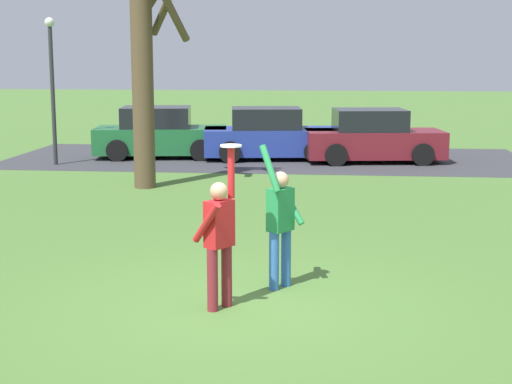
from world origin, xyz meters
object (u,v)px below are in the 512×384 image
(person_catcher, at_px, (219,234))
(person_defender, at_px, (280,219))
(parked_car_blue, at_px, (270,136))
(frisbee_disc, at_px, (231,146))
(lamppost_by_lot, at_px, (52,76))
(parked_car_maroon, at_px, (373,138))
(bare_tree_tall, at_px, (146,55))
(parked_car_green, at_px, (160,134))

(person_catcher, distance_m, person_defender, 1.21)
(person_catcher, height_order, parked_car_blue, person_catcher)
(person_catcher, bearing_deg, frisbee_disc, 0.00)
(frisbee_disc, xyz_separation_m, lamppost_by_lot, (-6.90, 12.46, 0.49))
(parked_car_maroon, relative_size, bare_tree_tall, 0.66)
(frisbee_disc, distance_m, parked_car_green, 15.09)
(lamppost_by_lot, bearing_deg, parked_car_blue, 17.34)
(person_catcher, distance_m, bare_tree_tall, 9.80)
(frisbee_disc, xyz_separation_m, bare_tree_tall, (-3.23, 8.84, 1.12))
(lamppost_by_lot, bearing_deg, parked_car_green, 36.07)
(person_defender, height_order, frisbee_disc, frisbee_disc)
(parked_car_green, height_order, parked_car_maroon, same)
(person_defender, bearing_deg, bare_tree_tall, -118.97)
(parked_car_green, xyz_separation_m, lamppost_by_lot, (-2.71, -1.97, 1.86))
(person_defender, xyz_separation_m, lamppost_by_lot, (-7.48, 11.66, 1.60))
(person_catcher, distance_m, lamppost_by_lot, 14.43)
(parked_car_maroon, bearing_deg, lamppost_by_lot, -177.95)
(person_catcher, relative_size, frisbee_disc, 7.62)
(frisbee_disc, relative_size, bare_tree_tall, 0.04)
(parked_car_green, height_order, bare_tree_tall, bare_tree_tall)
(person_catcher, relative_size, parked_car_green, 0.48)
(parked_car_blue, relative_size, lamppost_by_lot, 1.01)
(parked_car_blue, relative_size, parked_car_maroon, 1.00)
(frisbee_disc, bearing_deg, parked_car_green, 106.22)
(parked_car_blue, bearing_deg, parked_car_maroon, -13.50)
(person_catcher, distance_m, frisbee_disc, 1.13)
(person_catcher, bearing_deg, bare_tree_tall, 54.66)
(frisbee_disc, distance_m, bare_tree_tall, 9.48)
(lamppost_by_lot, bearing_deg, person_defender, -57.32)
(parked_car_green, distance_m, parked_car_blue, 3.47)
(frisbee_disc, relative_size, parked_car_blue, 0.06)
(parked_car_maroon, relative_size, lamppost_by_lot, 1.01)
(parked_car_blue, bearing_deg, parked_car_green, 171.57)
(parked_car_blue, bearing_deg, bare_tree_tall, -122.02)
(person_catcher, xyz_separation_m, lamppost_by_lot, (-6.77, 12.64, 1.60))
(person_defender, bearing_deg, parked_car_blue, -138.82)
(bare_tree_tall, bearing_deg, parked_car_maroon, 42.70)
(parked_car_blue, height_order, bare_tree_tall, bare_tree_tall)
(person_catcher, relative_size, parked_car_maroon, 0.48)
(person_defender, xyz_separation_m, parked_car_blue, (-1.30, 13.59, -0.25))
(bare_tree_tall, bearing_deg, parked_car_blue, 65.71)
(parked_car_green, bearing_deg, frisbee_disc, -81.51)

